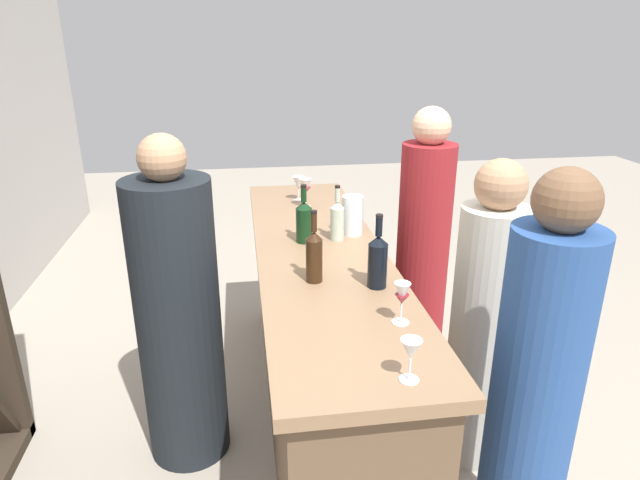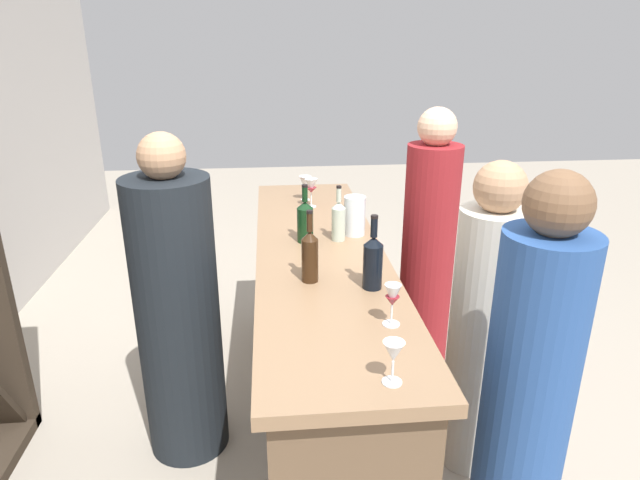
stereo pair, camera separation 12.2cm
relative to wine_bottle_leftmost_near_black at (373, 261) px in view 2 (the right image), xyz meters
name	(u,v)px [view 2 (the right image)]	position (x,y,z in m)	size (l,w,h in m)	color
ground_plane	(320,415)	(0.44, 0.17, -1.11)	(12.00, 12.00, 0.00)	#9E9384
bar_counter	(320,337)	(0.44, 0.17, -0.61)	(2.44, 0.62, 0.99)	brown
wine_bottle_leftmost_near_black	(373,261)	(0.00, 0.00, 0.00)	(0.08, 0.08, 0.32)	black
wine_bottle_second_left_amber_brown	(310,255)	(0.09, 0.25, 0.00)	(0.07, 0.07, 0.31)	#331E0F
wine_bottle_center_dark_green	(305,220)	(0.56, 0.24, -0.01)	(0.08, 0.08, 0.30)	black
wine_bottle_second_right_clear_pale	(339,220)	(0.57, 0.07, -0.01)	(0.07, 0.07, 0.28)	#B7C6B2
wine_glass_near_left	(392,298)	(-0.31, -0.01, -0.01)	(0.06, 0.06, 0.16)	white
wine_glass_near_center	(394,354)	(-0.66, 0.06, -0.02)	(0.07, 0.07, 0.14)	white
wine_glass_near_right	(311,187)	(1.15, 0.16, 0.00)	(0.08, 0.08, 0.17)	white
wine_glass_far_left	(305,183)	(1.29, 0.19, -0.01)	(0.08, 0.08, 0.15)	white
water_pitcher	(355,216)	(0.64, -0.03, -0.02)	(0.11, 0.11, 0.20)	silver
person_left_guest	(428,255)	(0.87, -0.50, -0.35)	(0.33, 0.33, 1.61)	maroon
person_center_guest	(526,401)	(-0.48, -0.48, -0.36)	(0.32, 0.32, 1.59)	#284C8C
person_right_guest	(483,332)	(0.07, -0.53, -0.40)	(0.34, 0.34, 1.49)	beige
person_server_behind	(178,316)	(0.31, 0.86, -0.38)	(0.43, 0.43, 1.59)	black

